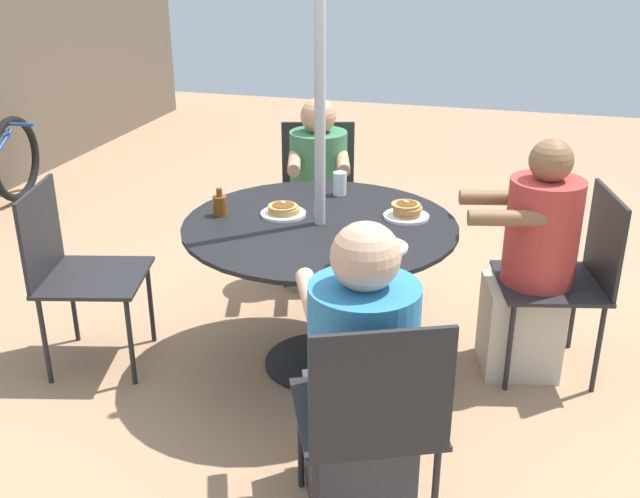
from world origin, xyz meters
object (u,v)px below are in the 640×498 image
(patio_chair_west, at_px, (318,188))
(patio_chair_north, at_px, (73,265))
(diner_south, at_px, (532,269))
(drinking_glass_a, at_px, (340,183))
(syrup_bottle, at_px, (220,205))
(diner_east, at_px, (360,385))
(patio_table, at_px, (320,249))
(pancake_plate_a, at_px, (407,212))
(pancake_plate_b, at_px, (283,211))
(diner_west, at_px, (318,200))
(pancake_plate_c, at_px, (383,245))
(patio_chair_east, at_px, (371,413))
(patio_chair_south, at_px, (571,271))
(coffee_cup, at_px, (348,253))

(patio_chair_west, bearing_deg, patio_chair_north, 44.11)
(diner_south, xyz_separation_m, patio_chair_west, (0.88, 1.27, -0.00))
(diner_south, relative_size, drinking_glass_a, 9.85)
(syrup_bottle, bearing_deg, diner_east, -134.91)
(syrup_bottle, bearing_deg, drinking_glass_a, -46.66)
(patio_table, height_order, pancake_plate_a, pancake_plate_a)
(diner_east, height_order, patio_chair_west, diner_east)
(pancake_plate_b, distance_m, syrup_bottle, 0.30)
(syrup_bottle, bearing_deg, diner_south, -79.94)
(patio_chair_west, distance_m, pancake_plate_a, 1.19)
(diner_south, relative_size, diner_west, 1.04)
(pancake_plate_c, height_order, syrup_bottle, syrup_bottle)
(patio_chair_east, bearing_deg, diner_west, 86.46)
(patio_chair_south, xyz_separation_m, drinking_glass_a, (0.14, 1.13, 0.28))
(patio_chair_north, bearing_deg, drinking_glass_a, 107.94)
(patio_chair_west, xyz_separation_m, syrup_bottle, (-1.13, 0.15, 0.27))
(patio_chair_south, relative_size, diner_south, 0.79)
(patio_table, bearing_deg, pancake_plate_c, -123.15)
(syrup_bottle, bearing_deg, coffee_cup, -119.36)
(patio_chair_south, bearing_deg, syrup_bottle, 86.88)
(patio_chair_east, bearing_deg, diner_south, 45.58)
(diner_west, bearing_deg, patio_table, 90.00)
(coffee_cup, bearing_deg, patio_chair_north, 84.30)
(diner_south, relative_size, patio_chair_west, 1.27)
(patio_chair_north, relative_size, pancake_plate_c, 4.23)
(patio_chair_east, height_order, diner_east, diner_east)
(diner_south, height_order, drinking_glass_a, diner_south)
(patio_chair_north, bearing_deg, pancake_plate_a, 92.78)
(diner_south, bearing_deg, patio_table, 90.00)
(patio_chair_east, height_order, patio_chair_west, same)
(patio_chair_east, distance_m, pancake_plate_a, 1.26)
(patio_chair_west, xyz_separation_m, pancake_plate_b, (-1.06, -0.13, 0.24))
(pancake_plate_c, bearing_deg, diner_south, -54.25)
(pancake_plate_a, bearing_deg, pancake_plate_b, 102.09)
(patio_chair_north, relative_size, diner_west, 0.81)
(diner_east, height_order, pancake_plate_c, diner_east)
(diner_south, distance_m, diner_west, 1.41)
(coffee_cup, bearing_deg, pancake_plate_a, -12.76)
(pancake_plate_c, bearing_deg, drinking_glass_a, 28.64)
(patio_chair_east, xyz_separation_m, diner_east, (0.17, 0.07, -0.01))
(patio_chair_east, xyz_separation_m, pancake_plate_a, (1.23, 0.10, 0.25))
(patio_chair_east, height_order, pancake_plate_b, patio_chair_east)
(patio_chair_north, height_order, patio_chair_south, same)
(patio_table, bearing_deg, patio_chair_north, 104.36)
(patio_chair_north, relative_size, patio_chair_east, 1.00)
(patio_chair_south, bearing_deg, patio_table, 90.00)
(patio_chair_north, relative_size, patio_chair_south, 1.00)
(patio_chair_west, xyz_separation_m, drinking_glass_a, (-0.70, -0.31, 0.28))
(diner_east, height_order, diner_south, diner_south)
(diner_south, bearing_deg, patio_chair_east, 145.89)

